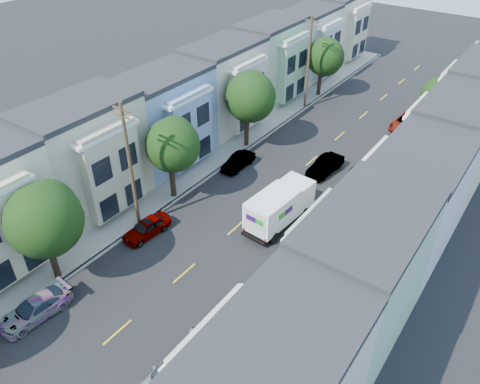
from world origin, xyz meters
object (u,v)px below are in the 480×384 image
object	(u,v)px
tree_c	(172,145)
utility_pole_far	(308,63)
lead_sedan	(325,166)
tree_e	(324,57)
parked_right_a	(174,372)
parked_right_b	(224,320)
parked_left_b	(36,308)
tree_b	(43,220)
parked_left_d	(238,162)
parked_right_c	(356,178)
tree_far_r	(436,95)
utility_pole_near	(131,167)
tree_d	(249,97)
parked_left_c	(147,228)
fedex_truck	(280,206)
parked_right_d	(407,122)

from	to	relation	value
tree_c	utility_pole_far	distance (m)	21.72
lead_sedan	tree_e	bearing A→B (deg)	123.63
parked_right_a	parked_right_b	distance (m)	4.34
parked_left_b	parked_right_b	xyz separation A→B (m)	(9.80, 5.93, -0.04)
tree_b	parked_right_b	world-z (taller)	tree_b
parked_left_d	parked_right_a	xyz separation A→B (m)	(9.80, -19.44, 0.09)
lead_sedan	parked_right_a	xyz separation A→B (m)	(3.01, -23.27, 0.01)
tree_c	parked_right_c	xyz separation A→B (m)	(11.20, 10.43, -4.36)
utility_pole_far	tree_e	bearing A→B (deg)	90.04
tree_far_r	utility_pole_near	size ratio (longest dim) A/B	0.57
lead_sedan	parked_left_b	xyz separation A→B (m)	(-6.79, -24.85, -0.06)
tree_b	lead_sedan	size ratio (longest dim) A/B	1.75
parked_left_b	parked_right_a	bearing A→B (deg)	14.40
tree_c	tree_d	size ratio (longest dim) A/B	0.94
utility_pole_far	parked_right_b	distance (m)	32.36
utility_pole_far	lead_sedan	size ratio (longest dim) A/B	2.37
tree_c	parked_left_c	size ratio (longest dim) A/B	1.76
tree_c	parked_right_a	size ratio (longest dim) A/B	1.51
fedex_truck	parked_right_c	world-z (taller)	fedex_truck
tree_e	parked_left_b	bearing A→B (deg)	-87.98
lead_sedan	parked_right_d	xyz separation A→B (m)	(3.01, 12.68, 0.00)
tree_d	tree_e	world-z (taller)	tree_d
tree_c	parked_right_c	distance (m)	15.92
tree_far_r	fedex_truck	distance (m)	22.30
tree_c	tree_e	xyz separation A→B (m)	(0.00, 25.59, -0.21)
tree_b	parked_left_b	distance (m)	5.37
tree_d	tree_e	distance (m)	15.05
parked_right_a	parked_right_d	xyz separation A→B (m)	(0.00, 35.95, -0.00)
parked_right_a	parked_right_b	size ratio (longest dim) A/B	1.26
fedex_truck	utility_pole_far	bearing A→B (deg)	118.18
utility_pole_far	parked_left_d	bearing A→B (deg)	-84.64
tree_d	tree_far_r	size ratio (longest dim) A/B	1.34
fedex_truck	parked_right_b	size ratio (longest dim) A/B	1.63
utility_pole_far	fedex_truck	distance (m)	21.73
tree_b	parked_left_b	world-z (taller)	tree_b
utility_pole_far	parked_left_d	distance (m)	15.66
tree_far_r	parked_right_c	xyz separation A→B (m)	(-1.99, -13.35, -3.46)
parked_left_c	parked_left_d	distance (m)	11.61
tree_d	parked_right_b	distance (m)	22.40
parked_right_a	parked_right_d	bearing A→B (deg)	90.99
tree_e	parked_right_a	size ratio (longest dim) A/B	1.47
tree_e	lead_sedan	xyz separation A→B (m)	(8.20, -14.96, -4.07)
lead_sedan	parked_right_a	distance (m)	23.46
tree_d	utility_pole_near	xyz separation A→B (m)	(0.00, -14.82, -0.07)
utility_pole_near	parked_left_c	world-z (taller)	utility_pole_near
lead_sedan	tree_c	bearing A→B (deg)	-122.72
tree_e	parked_right_c	xyz separation A→B (m)	(11.20, -15.15, -4.15)
utility_pole_far	parked_right_d	bearing A→B (deg)	8.05
lead_sedan	parked_left_c	xyz separation A→B (m)	(-6.79, -15.44, -0.05)
utility_pole_near	utility_pole_far	bearing A→B (deg)	90.00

